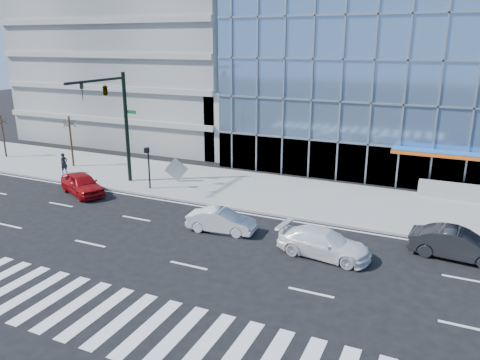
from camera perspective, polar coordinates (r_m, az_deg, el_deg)
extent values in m
plane|color=black|center=(25.88, -1.74, -6.73)|extent=(160.00, 160.00, 0.00)
cube|color=gray|center=(32.76, 4.46, -1.55)|extent=(120.00, 8.00, 0.15)
cube|color=gray|center=(56.32, -8.67, 16.15)|extent=(24.00, 24.00, 20.00)
cube|color=gray|center=(43.26, 1.67, 6.93)|extent=(6.00, 8.00, 6.00)
cylinder|color=black|center=(35.33, -13.65, 6.18)|extent=(0.28, 0.28, 8.00)
cylinder|color=black|center=(32.74, -17.13, 11.50)|extent=(0.18, 5.60, 0.18)
imported|color=black|center=(31.76, -18.72, 10.14)|extent=(0.18, 0.22, 1.10)
imported|color=black|center=(33.40, -16.13, 10.63)|extent=(0.48, 2.24, 0.90)
cube|color=#0C591E|center=(34.86, -13.19, 8.08)|extent=(0.90, 0.05, 0.25)
cylinder|color=black|center=(33.60, -11.03, 1.46)|extent=(0.12, 0.12, 3.00)
cube|color=black|center=(33.18, -11.31, 3.56)|extent=(0.30, 0.25, 0.35)
cylinder|color=#332319|center=(41.35, -19.89, 4.44)|extent=(0.16, 0.16, 4.20)
ellipsoid|color=#332319|center=(41.06, -20.12, 6.73)|extent=(1.10, 1.10, 0.90)
cylinder|color=#332319|center=(47.27, -26.89, 4.81)|extent=(0.16, 0.16, 3.80)
ellipsoid|color=#332319|center=(47.03, -27.13, 6.61)|extent=(1.10, 1.10, 0.90)
imported|color=white|center=(23.60, 10.18, -7.60)|extent=(4.83, 2.36, 1.35)
imported|color=silver|center=(26.14, -2.28, -4.99)|extent=(3.97, 1.71, 1.27)
imported|color=black|center=(25.30, 25.01, -7.12)|extent=(4.60, 1.96, 1.48)
imported|color=#A00C10|center=(34.16, -18.69, -0.46)|extent=(4.70, 3.44, 1.49)
imported|color=black|center=(39.50, -20.65, 1.92)|extent=(0.51, 0.67, 1.64)
cube|color=gray|center=(35.10, -7.77, 1.27)|extent=(1.76, 0.64, 1.83)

